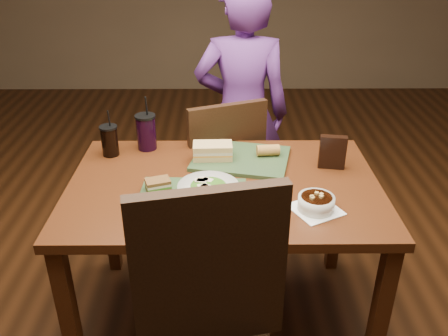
{
  "coord_description": "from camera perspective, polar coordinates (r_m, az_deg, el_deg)",
  "views": [
    {
      "loc": [
        -0.01,
        -1.72,
        1.73
      ],
      "look_at": [
        0.0,
        0.0,
        0.82
      ],
      "focal_mm": 38.0,
      "sensor_mm": 36.0,
      "label": 1
    }
  ],
  "objects": [
    {
      "name": "ground",
      "position": [
        2.44,
        -0.0,
        -17.28
      ],
      "size": [
        6.0,
        6.0,
        0.0
      ],
      "primitive_type": "plane",
      "color": "#381C0B",
      "rests_on": "ground"
    },
    {
      "name": "dining_table",
      "position": [
        2.03,
        -0.0,
        -4.01
      ],
      "size": [
        1.3,
        0.85,
        0.75
      ],
      "color": "#49220E",
      "rests_on": "ground"
    },
    {
      "name": "chair_far",
      "position": [
        2.55,
        0.39,
        -0.42
      ],
      "size": [
        0.53,
        0.54,
        0.94
      ],
      "color": "black",
      "rests_on": "ground"
    },
    {
      "name": "diner",
      "position": [
        2.72,
        2.17,
        6.47
      ],
      "size": [
        0.55,
        0.38,
        1.48
      ],
      "primitive_type": "imported",
      "rotation": [
        0.0,
        0.0,
        3.1
      ],
      "color": "#5B2A75",
      "rests_on": "ground"
    },
    {
      "name": "tray_near",
      "position": [
        1.85,
        -3.85,
        -3.8
      ],
      "size": [
        0.43,
        0.34,
        0.02
      ],
      "primitive_type": "cube",
      "rotation": [
        0.0,
        0.0,
        -0.04
      ],
      "color": "#2E4426",
      "rests_on": "dining_table"
    },
    {
      "name": "tray_far",
      "position": [
        2.16,
        2.06,
        1.14
      ],
      "size": [
        0.48,
        0.4,
        0.02
      ],
      "primitive_type": "cube",
      "rotation": [
        0.0,
        0.0,
        -0.22
      ],
      "color": "#2E4426",
      "rests_on": "dining_table"
    },
    {
      "name": "salad_bowl",
      "position": [
        1.81,
        -1.89,
        -2.89
      ],
      "size": [
        0.24,
        0.24,
        0.08
      ],
      "color": "silver",
      "rests_on": "tray_near"
    },
    {
      "name": "soup_bowl",
      "position": [
        1.82,
        11.02,
        -4.13
      ],
      "size": [
        0.23,
        0.23,
        0.07
      ],
      "color": "white",
      "rests_on": "dining_table"
    },
    {
      "name": "sandwich_near",
      "position": [
        1.91,
        -7.95,
        -1.99
      ],
      "size": [
        0.11,
        0.09,
        0.05
      ],
      "color": "#593819",
      "rests_on": "tray_near"
    },
    {
      "name": "sandwich_far",
      "position": [
        2.13,
        -1.37,
        2.08
      ],
      "size": [
        0.18,
        0.1,
        0.07
      ],
      "color": "tan",
      "rests_on": "tray_far"
    },
    {
      "name": "baguette_near",
      "position": [
        1.72,
        1.49,
        -4.9
      ],
      "size": [
        0.13,
        0.12,
        0.06
      ],
      "primitive_type": "cylinder",
      "rotation": [
        0.0,
        1.57,
        0.68
      ],
      "color": "#AD7533",
      "rests_on": "tray_near"
    },
    {
      "name": "baguette_far",
      "position": [
        2.17,
        5.32,
        2.15
      ],
      "size": [
        0.11,
        0.06,
        0.05
      ],
      "primitive_type": "cylinder",
      "rotation": [
        0.0,
        1.57,
        0.09
      ],
      "color": "#AD7533",
      "rests_on": "tray_far"
    },
    {
      "name": "cup_cola",
      "position": [
        2.25,
        -13.59,
        3.24
      ],
      "size": [
        0.08,
        0.08,
        0.22
      ],
      "color": "black",
      "rests_on": "dining_table"
    },
    {
      "name": "cup_berry",
      "position": [
        2.27,
        -9.34,
        4.32
      ],
      "size": [
        0.1,
        0.1,
        0.26
      ],
      "color": "black",
      "rests_on": "dining_table"
    },
    {
      "name": "chip_bag",
      "position": [
        2.12,
        12.91,
        1.87
      ],
      "size": [
        0.12,
        0.05,
        0.15
      ],
      "primitive_type": "cube",
      "rotation": [
        0.0,
        0.0,
        -0.16
      ],
      "color": "black",
      "rests_on": "dining_table"
    }
  ]
}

